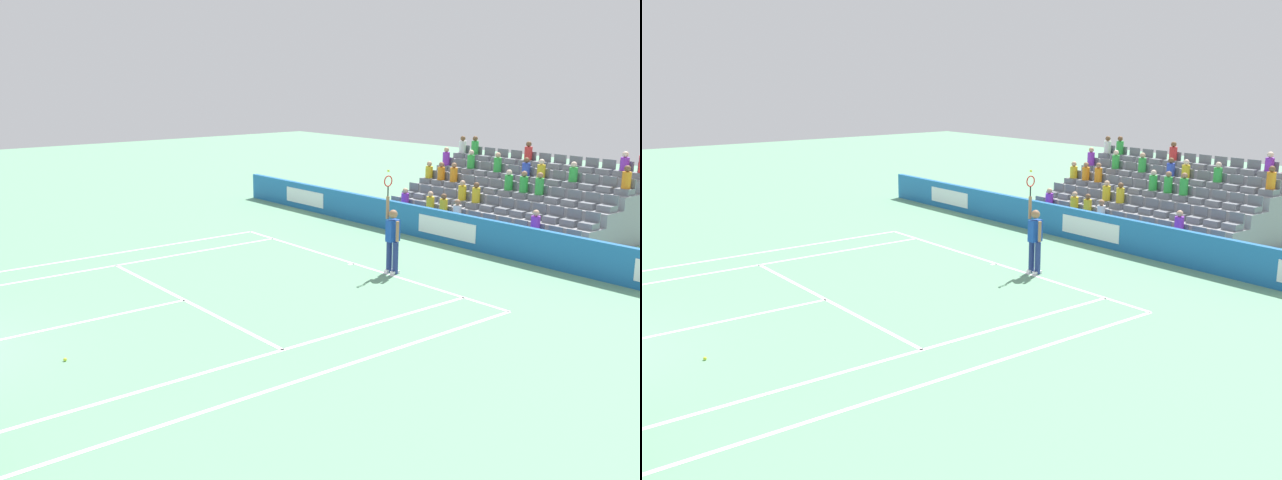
% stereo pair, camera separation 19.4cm
% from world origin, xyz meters
% --- Properties ---
extents(line_baseline, '(10.97, 0.10, 0.01)m').
position_xyz_m(line_baseline, '(0.00, -11.89, 0.00)').
color(line_baseline, white).
rests_on(line_baseline, ground).
extents(line_service, '(8.23, 0.10, 0.01)m').
position_xyz_m(line_service, '(0.00, -6.40, 0.00)').
color(line_service, white).
rests_on(line_service, ground).
extents(line_centre_service, '(0.10, 6.40, 0.01)m').
position_xyz_m(line_centre_service, '(0.00, -3.20, 0.00)').
color(line_centre_service, white).
rests_on(line_centre_service, ground).
extents(line_singles_sideline_left, '(0.10, 11.89, 0.01)m').
position_xyz_m(line_singles_sideline_left, '(4.12, -5.95, 0.00)').
color(line_singles_sideline_left, white).
rests_on(line_singles_sideline_left, ground).
extents(line_singles_sideline_right, '(0.10, 11.89, 0.01)m').
position_xyz_m(line_singles_sideline_right, '(-4.12, -5.95, 0.00)').
color(line_singles_sideline_right, white).
rests_on(line_singles_sideline_right, ground).
extents(line_doubles_sideline_left, '(0.10, 11.89, 0.01)m').
position_xyz_m(line_doubles_sideline_left, '(5.49, -5.95, 0.00)').
color(line_doubles_sideline_left, white).
rests_on(line_doubles_sideline_left, ground).
extents(line_doubles_sideline_right, '(0.10, 11.89, 0.01)m').
position_xyz_m(line_doubles_sideline_right, '(-5.49, -5.95, 0.00)').
color(line_doubles_sideline_right, white).
rests_on(line_doubles_sideline_right, ground).
extents(line_centre_mark, '(0.10, 0.20, 0.01)m').
position_xyz_m(line_centre_mark, '(0.00, -11.79, 0.00)').
color(line_centre_mark, white).
rests_on(line_centre_mark, ground).
extents(sponsor_barrier, '(22.64, 0.22, 1.05)m').
position_xyz_m(sponsor_barrier, '(0.00, -15.95, 0.52)').
color(sponsor_barrier, '#1E66AD').
rests_on(sponsor_barrier, ground).
extents(tennis_player, '(0.53, 0.36, 2.85)m').
position_xyz_m(tennis_player, '(-1.38, -12.08, 0.99)').
color(tennis_player, navy).
rests_on(tennis_player, ground).
extents(stadium_stand, '(8.06, 4.75, 3.04)m').
position_xyz_m(stadium_stand, '(0.01, -19.51, 0.83)').
color(stadium_stand, gray).
rests_on(stadium_stand, ground).
extents(loose_tennis_ball, '(0.07, 0.07, 0.07)m').
position_xyz_m(loose_tennis_ball, '(-1.96, -2.80, 0.03)').
color(loose_tennis_ball, '#D1E533').
rests_on(loose_tennis_ball, ground).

